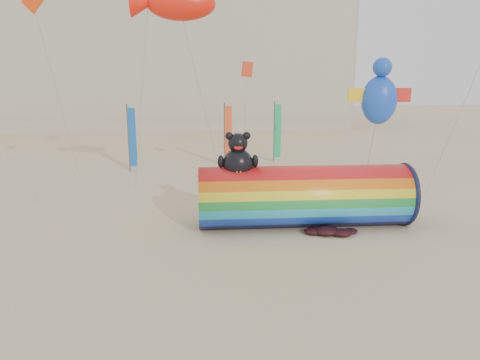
{
  "coord_description": "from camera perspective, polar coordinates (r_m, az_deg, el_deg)",
  "views": [
    {
      "loc": [
        -1.24,
        -20.98,
        7.76
      ],
      "look_at": [
        0.5,
        1.5,
        2.4
      ],
      "focal_mm": 35.0,
      "sensor_mm": 36.0,
      "label": 1
    }
  ],
  "objects": [
    {
      "name": "hotel_building",
      "position": [
        67.84,
        -14.05,
        15.15
      ],
      "size": [
        60.4,
        15.4,
        20.6
      ],
      "color": "#B7AD99",
      "rests_on": "ground"
    },
    {
      "name": "fabric_bundle",
      "position": [
        22.99,
        10.96,
        -6.15
      ],
      "size": [
        2.62,
        1.35,
        0.41
      ],
      "color": "#370A0B",
      "rests_on": "ground"
    },
    {
      "name": "ground",
      "position": [
        22.41,
        -0.99,
        -6.89
      ],
      "size": [
        160.0,
        160.0,
        0.0
      ],
      "primitive_type": "plane",
      "color": "#CCB58C",
      "rests_on": "ground"
    },
    {
      "name": "kite_handler",
      "position": [
        24.02,
        10.69,
        -3.37
      ],
      "size": [
        0.78,
        0.63,
        1.88
      ],
      "primitive_type": "imported",
      "rotation": [
        0.0,
        0.0,
        3.43
      ],
      "color": "#505157",
      "rests_on": "ground"
    },
    {
      "name": "festival_banners",
      "position": [
        37.9,
        -3.16,
        5.58
      ],
      "size": [
        12.34,
        3.02,
        5.2
      ],
      "color": "#59595E",
      "rests_on": "ground"
    },
    {
      "name": "flying_kites",
      "position": [
        24.41,
        -0.77,
        20.37
      ],
      "size": [
        28.89,
        13.47,
        10.93
      ],
      "color": "red",
      "rests_on": "ground"
    },
    {
      "name": "windsock_assembly",
      "position": [
        23.69,
        7.83,
        -1.77
      ],
      "size": [
        10.62,
        3.24,
        4.9
      ],
      "color": "red",
      "rests_on": "ground"
    }
  ]
}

